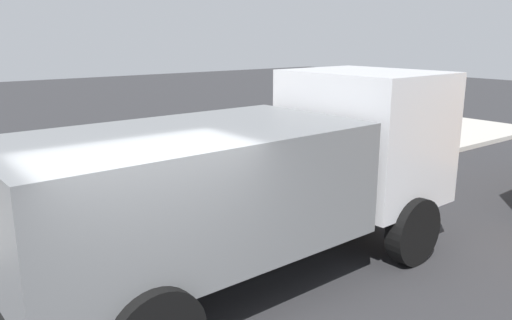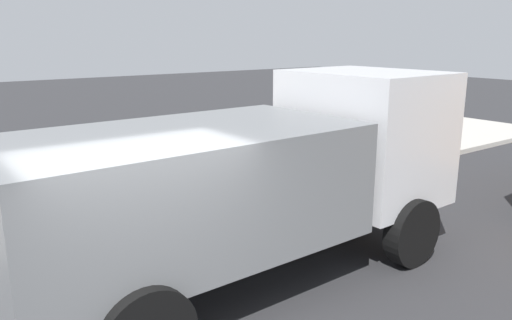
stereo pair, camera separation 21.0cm
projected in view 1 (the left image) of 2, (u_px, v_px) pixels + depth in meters
The scene contains 4 objects.
sidewalk_curb at pixel (23, 209), 10.50m from camera, with size 36.00×5.00×0.15m, color #BCB7AD.
fire_hydrant at pixel (51, 194), 9.86m from camera, with size 0.24×0.53×0.79m.
loose_tire at pixel (64, 187), 9.56m from camera, with size 1.25×1.25×0.28m, color black.
dump_truck_gray at pixel (262, 173), 7.45m from camera, with size 7.07×2.96×3.00m.
Camera 1 is at (-2.27, -4.33, 3.58)m, focal length 35.50 mm.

